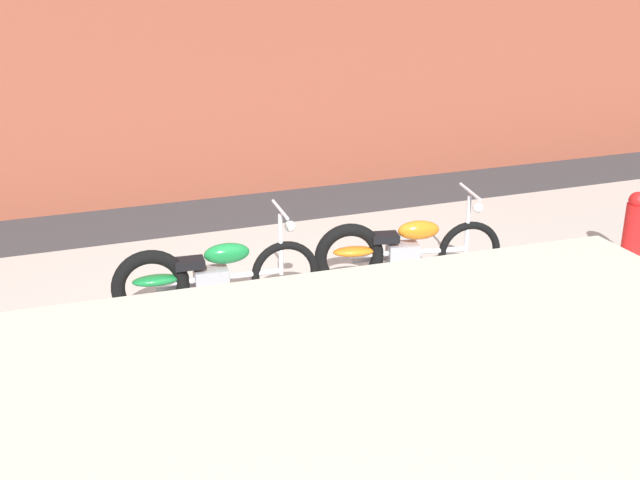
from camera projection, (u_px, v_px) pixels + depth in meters
name	position (u px, v px, depth m)	size (l,w,h in m)	color
ground_plane	(332.00, 353.00, 6.65)	(80.00, 80.00, 0.00)	#38383A
sidewalk_slab	(271.00, 280.00, 8.18)	(36.00, 3.50, 0.01)	#B2ADA3
brick_building_wall	(189.00, 8.00, 10.29)	(36.00, 0.50, 5.28)	brown
motorcycle_green	(203.00, 278.00, 7.23)	(2.01, 0.58, 1.03)	black
motorcycle_orange	(396.00, 251.00, 7.89)	(1.98, 0.71, 1.03)	black
fire_hydrant	(634.00, 227.00, 8.51)	(0.22, 0.22, 0.84)	red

